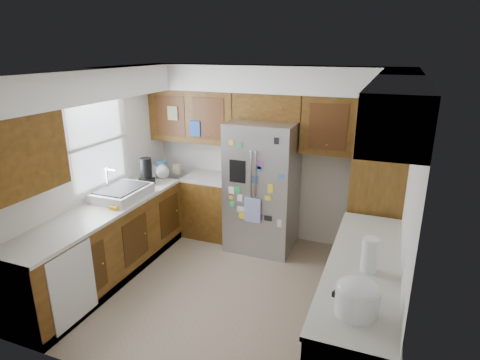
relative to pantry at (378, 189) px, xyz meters
name	(u,v)px	position (x,y,z in m)	size (l,w,h in m)	color
floor	(229,289)	(-1.50, -1.15, -1.07)	(3.60, 3.60, 0.00)	gray
room_shell	(232,131)	(-1.61, -0.79, 0.75)	(3.64, 3.24, 2.52)	silver
left_counter_run	(131,237)	(-2.86, -1.12, -0.65)	(1.36, 3.20, 0.92)	#432A0D
right_counter_run	(359,312)	(0.00, -1.62, -0.65)	(0.63, 2.25, 0.92)	#432A0D
pantry	(378,189)	(0.00, 0.00, 0.00)	(0.60, 0.90, 2.15)	#432A0D
fridge	(262,186)	(-1.50, 0.05, -0.17)	(0.90, 0.79, 1.80)	#A9A9AF
bridge_cabinet	(269,106)	(-1.50, 0.28, 0.90)	(0.96, 0.34, 0.35)	#432A0D
fridge_top_items	(265,82)	(-1.56, 0.25, 1.21)	(0.52, 0.36, 0.31)	#1D39BB
sink_assembly	(122,193)	(-3.00, -1.05, -0.09)	(0.52, 0.74, 0.37)	silver
left_counter_clutter	(155,171)	(-2.99, -0.30, -0.02)	(0.36, 0.91, 0.38)	black
rice_cooker	(357,296)	(0.00, -2.36, -0.01)	(0.32, 0.31, 0.27)	white
paper_towel	(370,255)	(0.04, -1.74, 0.00)	(0.13, 0.13, 0.30)	white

